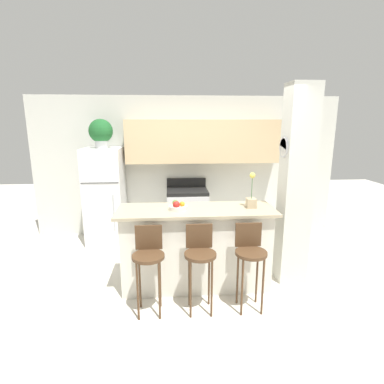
{
  "coord_description": "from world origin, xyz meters",
  "views": [
    {
      "loc": [
        -0.31,
        -3.54,
        2.08
      ],
      "look_at": [
        0.0,
        0.69,
        1.09
      ],
      "focal_mm": 28.0,
      "sensor_mm": 36.0,
      "label": 1
    }
  ],
  "objects_px": {
    "bar_stool_left": "(149,257)",
    "fruit_bowl": "(178,206)",
    "bar_stool_right": "(250,254)",
    "bar_stool_mid": "(200,256)",
    "stove_range": "(187,214)",
    "potted_plant_on_fridge": "(101,132)",
    "orchid_vase": "(251,198)",
    "refrigerator": "(105,196)"
  },
  "relations": [
    {
      "from": "refrigerator",
      "to": "bar_stool_left",
      "type": "relative_size",
      "value": 1.7
    },
    {
      "from": "bar_stool_left",
      "to": "orchid_vase",
      "type": "distance_m",
      "value": 1.45
    },
    {
      "from": "refrigerator",
      "to": "orchid_vase",
      "type": "height_order",
      "value": "refrigerator"
    },
    {
      "from": "potted_plant_on_fridge",
      "to": "orchid_vase",
      "type": "relative_size",
      "value": 1.08
    },
    {
      "from": "orchid_vase",
      "to": "fruit_bowl",
      "type": "relative_size",
      "value": 1.95
    },
    {
      "from": "bar_stool_mid",
      "to": "orchid_vase",
      "type": "distance_m",
      "value": 1.0
    },
    {
      "from": "bar_stool_left",
      "to": "orchid_vase",
      "type": "relative_size",
      "value": 2.21
    },
    {
      "from": "bar_stool_left",
      "to": "fruit_bowl",
      "type": "relative_size",
      "value": 4.31
    },
    {
      "from": "refrigerator",
      "to": "stove_range",
      "type": "distance_m",
      "value": 1.48
    },
    {
      "from": "stove_range",
      "to": "bar_stool_mid",
      "type": "height_order",
      "value": "stove_range"
    },
    {
      "from": "refrigerator",
      "to": "bar_stool_left",
      "type": "bearing_deg",
      "value": -67.33
    },
    {
      "from": "bar_stool_left",
      "to": "orchid_vase",
      "type": "xyz_separation_m",
      "value": [
        1.25,
        0.52,
        0.51
      ]
    },
    {
      "from": "bar_stool_left",
      "to": "potted_plant_on_fridge",
      "type": "distance_m",
      "value": 2.64
    },
    {
      "from": "stove_range",
      "to": "orchid_vase",
      "type": "bearing_deg",
      "value": -66.93
    },
    {
      "from": "bar_stool_mid",
      "to": "fruit_bowl",
      "type": "distance_m",
      "value": 0.69
    },
    {
      "from": "fruit_bowl",
      "to": "potted_plant_on_fridge",
      "type": "bearing_deg",
      "value": 126.72
    },
    {
      "from": "refrigerator",
      "to": "stove_range",
      "type": "bearing_deg",
      "value": 2.03
    },
    {
      "from": "refrigerator",
      "to": "stove_range",
      "type": "height_order",
      "value": "refrigerator"
    },
    {
      "from": "refrigerator",
      "to": "fruit_bowl",
      "type": "bearing_deg",
      "value": -53.28
    },
    {
      "from": "bar_stool_right",
      "to": "fruit_bowl",
      "type": "distance_m",
      "value": 1.02
    },
    {
      "from": "orchid_vase",
      "to": "bar_stool_left",
      "type": "bearing_deg",
      "value": -157.45
    },
    {
      "from": "bar_stool_right",
      "to": "fruit_bowl",
      "type": "xyz_separation_m",
      "value": [
        -0.79,
        0.49,
        0.43
      ]
    },
    {
      "from": "orchid_vase",
      "to": "fruit_bowl",
      "type": "bearing_deg",
      "value": -178.0
    },
    {
      "from": "potted_plant_on_fridge",
      "to": "fruit_bowl",
      "type": "height_order",
      "value": "potted_plant_on_fridge"
    },
    {
      "from": "bar_stool_mid",
      "to": "fruit_bowl",
      "type": "relative_size",
      "value": 4.31
    },
    {
      "from": "bar_stool_mid",
      "to": "refrigerator",
      "type": "bearing_deg",
      "value": 124.24
    },
    {
      "from": "stove_range",
      "to": "fruit_bowl",
      "type": "distance_m",
      "value": 1.82
    },
    {
      "from": "bar_stool_mid",
      "to": "potted_plant_on_fridge",
      "type": "relative_size",
      "value": 2.05
    },
    {
      "from": "refrigerator",
      "to": "fruit_bowl",
      "type": "height_order",
      "value": "refrigerator"
    },
    {
      "from": "bar_stool_mid",
      "to": "orchid_vase",
      "type": "relative_size",
      "value": 2.21
    },
    {
      "from": "orchid_vase",
      "to": "potted_plant_on_fridge",
      "type": "bearing_deg",
      "value": 143.05
    },
    {
      "from": "potted_plant_on_fridge",
      "to": "refrigerator",
      "type": "bearing_deg",
      "value": -64.65
    },
    {
      "from": "bar_stool_left",
      "to": "fruit_bowl",
      "type": "height_order",
      "value": "fruit_bowl"
    },
    {
      "from": "refrigerator",
      "to": "orchid_vase",
      "type": "xyz_separation_m",
      "value": [
        2.14,
        -1.61,
        0.33
      ]
    },
    {
      "from": "stove_range",
      "to": "orchid_vase",
      "type": "distance_m",
      "value": 1.94
    },
    {
      "from": "stove_range",
      "to": "bar_stool_mid",
      "type": "xyz_separation_m",
      "value": [
        0.02,
        -2.18,
        0.19
      ]
    },
    {
      "from": "bar_stool_mid",
      "to": "bar_stool_right",
      "type": "relative_size",
      "value": 1.0
    },
    {
      "from": "potted_plant_on_fridge",
      "to": "orchid_vase",
      "type": "xyz_separation_m",
      "value": [
        2.15,
        -1.61,
        -0.76
      ]
    },
    {
      "from": "bar_stool_mid",
      "to": "stove_range",
      "type": "bearing_deg",
      "value": 90.42
    },
    {
      "from": "bar_stool_mid",
      "to": "orchid_vase",
      "type": "height_order",
      "value": "orchid_vase"
    },
    {
      "from": "bar_stool_mid",
      "to": "fruit_bowl",
      "type": "bearing_deg",
      "value": 114.74
    },
    {
      "from": "bar_stool_mid",
      "to": "bar_stool_right",
      "type": "distance_m",
      "value": 0.56
    }
  ]
}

